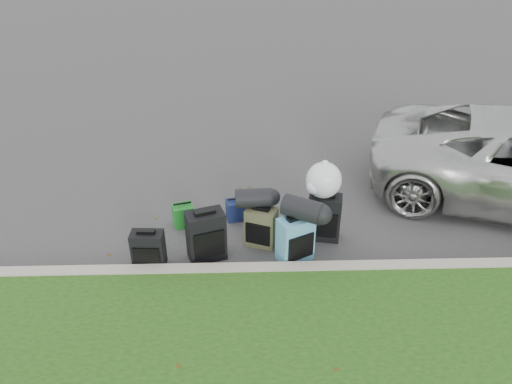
{
  "coord_description": "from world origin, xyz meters",
  "views": [
    {
      "loc": [
        -0.27,
        -6.02,
        4.31
      ],
      "look_at": [
        -0.1,
        0.2,
        0.55
      ],
      "focal_mm": 35.0,
      "sensor_mm": 36.0,
      "label": 1
    }
  ],
  "objects_px": {
    "suitcase_large_black_left": "(206,236)",
    "tote_green": "(183,215)",
    "suitcase_teal": "(295,239)",
    "suitcase_olive": "(261,227)",
    "suitcase_large_black_right": "(324,217)",
    "suitcase_small_black": "(148,250)",
    "tote_navy": "(236,210)"
  },
  "relations": [
    {
      "from": "suitcase_large_black_right",
      "to": "suitcase_large_black_left",
      "type": "bearing_deg",
      "value": -154.8
    },
    {
      "from": "suitcase_olive",
      "to": "tote_navy",
      "type": "distance_m",
      "value": 0.76
    },
    {
      "from": "suitcase_small_black",
      "to": "suitcase_olive",
      "type": "bearing_deg",
      "value": 19.7
    },
    {
      "from": "tote_navy",
      "to": "suitcase_olive",
      "type": "bearing_deg",
      "value": -72.11
    },
    {
      "from": "suitcase_small_black",
      "to": "tote_green",
      "type": "bearing_deg",
      "value": 72.71
    },
    {
      "from": "suitcase_small_black",
      "to": "suitcase_olive",
      "type": "distance_m",
      "value": 1.57
    },
    {
      "from": "suitcase_large_black_right",
      "to": "tote_green",
      "type": "relative_size",
      "value": 2.05
    },
    {
      "from": "suitcase_teal",
      "to": "suitcase_large_black_left",
      "type": "bearing_deg",
      "value": 150.17
    },
    {
      "from": "suitcase_small_black",
      "to": "suitcase_large_black_left",
      "type": "bearing_deg",
      "value": 15.45
    },
    {
      "from": "suitcase_large_black_left",
      "to": "tote_green",
      "type": "height_order",
      "value": "suitcase_large_black_left"
    },
    {
      "from": "suitcase_large_black_right",
      "to": "tote_navy",
      "type": "bearing_deg",
      "value": 168.73
    },
    {
      "from": "suitcase_large_black_left",
      "to": "suitcase_teal",
      "type": "relative_size",
      "value": 1.09
    },
    {
      "from": "suitcase_teal",
      "to": "tote_green",
      "type": "distance_m",
      "value": 1.81
    },
    {
      "from": "suitcase_large_black_right",
      "to": "tote_navy",
      "type": "height_order",
      "value": "suitcase_large_black_right"
    },
    {
      "from": "suitcase_small_black",
      "to": "suitcase_olive",
      "type": "height_order",
      "value": "suitcase_olive"
    },
    {
      "from": "suitcase_small_black",
      "to": "suitcase_teal",
      "type": "distance_m",
      "value": 1.95
    },
    {
      "from": "suitcase_teal",
      "to": "suitcase_large_black_right",
      "type": "height_order",
      "value": "suitcase_large_black_right"
    },
    {
      "from": "suitcase_olive",
      "to": "suitcase_large_black_right",
      "type": "height_order",
      "value": "suitcase_large_black_right"
    },
    {
      "from": "suitcase_small_black",
      "to": "tote_navy",
      "type": "bearing_deg",
      "value": 46.99
    },
    {
      "from": "suitcase_large_black_left",
      "to": "suitcase_teal",
      "type": "distance_m",
      "value": 1.19
    },
    {
      "from": "tote_green",
      "to": "suitcase_small_black",
      "type": "bearing_deg",
      "value": -126.1
    },
    {
      "from": "suitcase_small_black",
      "to": "suitcase_large_black_right",
      "type": "height_order",
      "value": "suitcase_large_black_right"
    },
    {
      "from": "suitcase_large_black_right",
      "to": "tote_green",
      "type": "xyz_separation_m",
      "value": [
        -2.05,
        0.37,
        -0.18
      ]
    },
    {
      "from": "suitcase_large_black_right",
      "to": "tote_navy",
      "type": "relative_size",
      "value": 2.21
    },
    {
      "from": "suitcase_large_black_left",
      "to": "tote_green",
      "type": "relative_size",
      "value": 2.13
    },
    {
      "from": "suitcase_small_black",
      "to": "suitcase_large_black_left",
      "type": "height_order",
      "value": "suitcase_large_black_left"
    },
    {
      "from": "suitcase_small_black",
      "to": "suitcase_large_black_right",
      "type": "bearing_deg",
      "value": 16.91
    },
    {
      "from": "suitcase_large_black_right",
      "to": "suitcase_small_black",
      "type": "bearing_deg",
      "value": -155.46
    },
    {
      "from": "suitcase_teal",
      "to": "suitcase_olive",
      "type": "bearing_deg",
      "value": 115.09
    },
    {
      "from": "suitcase_large_black_left",
      "to": "suitcase_olive",
      "type": "distance_m",
      "value": 0.8
    },
    {
      "from": "suitcase_teal",
      "to": "tote_green",
      "type": "xyz_separation_m",
      "value": [
        -1.59,
        0.86,
        -0.16
      ]
    },
    {
      "from": "suitcase_large_black_left",
      "to": "suitcase_small_black",
      "type": "bearing_deg",
      "value": 173.13
    }
  ]
}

